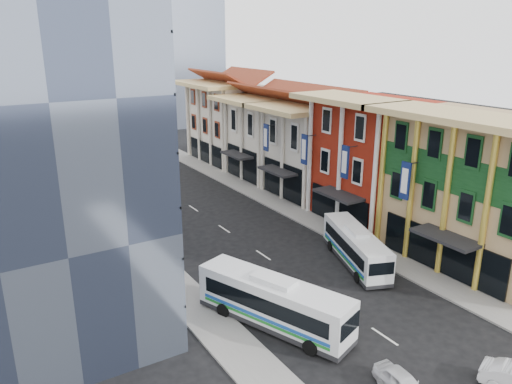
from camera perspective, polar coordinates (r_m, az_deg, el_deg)
ground at (r=32.59m, az=15.79°, el=-16.43°), size 200.00×200.00×0.00m
sidewalk_right at (r=52.37m, az=4.58°, el=-2.34°), size 3.00×90.00×0.15m
sidewalk_left at (r=45.10m, az=-13.26°, el=-6.16°), size 3.00×90.00×0.15m
shophouse_tan at (r=43.17m, az=24.34°, el=0.01°), size 8.00×14.00×12.00m
shophouse_red at (r=50.48m, az=13.17°, el=3.52°), size 8.00×10.00×12.00m
shophouse_cream_near at (r=57.62m, az=6.49°, el=4.57°), size 8.00×9.00×10.00m
shophouse_cream_mid at (r=64.76m, az=1.57°, el=6.12°), size 8.00×9.00×10.00m
shophouse_cream_far at (r=73.53m, az=-2.95°, el=7.88°), size 8.00×12.00×11.00m
office_tower at (r=36.87m, az=-26.17°, el=11.37°), size 12.00×26.00×30.00m
office_block_far at (r=60.73m, az=-26.71°, el=5.40°), size 10.00×18.00×14.00m
bus_left_near at (r=32.33m, az=2.04°, el=-12.40°), size 6.15×10.95×3.45m
bus_left_far at (r=55.98m, az=-13.77°, el=0.14°), size 3.30×10.02×3.15m
bus_right at (r=41.30m, az=11.33°, el=-6.09°), size 5.41×9.75×3.07m
sedan_left at (r=28.71m, az=16.40°, el=-20.25°), size 1.66×3.61×1.19m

